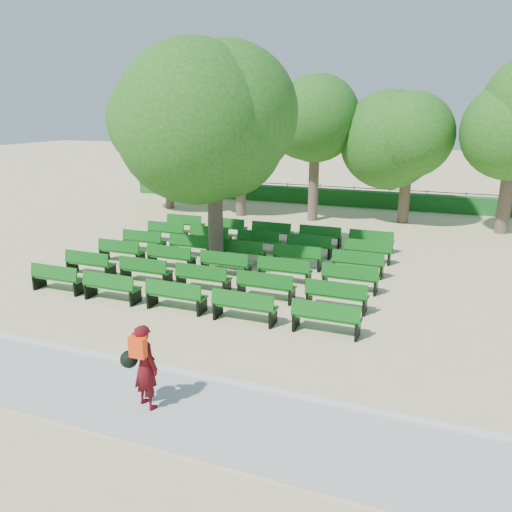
{
  "coord_description": "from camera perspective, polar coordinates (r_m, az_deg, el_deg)",
  "views": [
    {
      "loc": [
        5.96,
        -14.34,
        5.29
      ],
      "look_at": [
        0.85,
        -1.0,
        1.1
      ],
      "focal_mm": 35.0,
      "sensor_mm": 36.0,
      "label": 1
    }
  ],
  "objects": [
    {
      "name": "curb",
      "position": [
        11.33,
        -13.92,
        -11.72
      ],
      "size": [
        30.0,
        0.12,
        0.1
      ],
      "primitive_type": "cube",
      "color": "silver",
      "rests_on": "ground"
    },
    {
      "name": "bench_array",
      "position": [
        17.32,
        -2.41,
        -1.14
      ],
      "size": [
        1.73,
        0.65,
        1.07
      ],
      "rotation": [
        0.0,
        0.0,
        0.07
      ],
      "color": "#105B15",
      "rests_on": "ground"
    },
    {
      "name": "paving",
      "position": [
        10.55,
        -17.54,
        -14.4
      ],
      "size": [
        30.0,
        2.2,
        0.06
      ],
      "primitive_type": "cube",
      "color": "#A5A6A2",
      "rests_on": "ground"
    },
    {
      "name": "fence",
      "position": [
        29.82,
        9.15,
        5.92
      ],
      "size": [
        26.0,
        0.1,
        1.02
      ],
      "primitive_type": null,
      "color": "black",
      "rests_on": "ground"
    },
    {
      "name": "person",
      "position": [
        9.38,
        -12.71,
        -12.04
      ],
      "size": [
        0.8,
        0.57,
        1.61
      ],
      "rotation": [
        0.0,
        0.0,
        2.78
      ],
      "color": "#4D0B10",
      "rests_on": "ground"
    },
    {
      "name": "tree_among",
      "position": [
        17.0,
        -4.91,
        14.96
      ],
      "size": [
        5.22,
        5.22,
        7.27
      ],
      "color": "brown",
      "rests_on": "ground"
    },
    {
      "name": "ground",
      "position": [
        16.4,
        -1.51,
        -2.47
      ],
      "size": [
        120.0,
        120.0,
        0.0
      ],
      "primitive_type": "plane",
      "color": "#C8B684"
    },
    {
      "name": "hedge",
      "position": [
        29.36,
        9.02,
        6.66
      ],
      "size": [
        26.0,
        0.7,
        0.9
      ],
      "primitive_type": "cube",
      "color": "#185D1E",
      "rests_on": "ground"
    },
    {
      "name": "tree_line",
      "position": [
        25.61,
        7.07,
        4.3
      ],
      "size": [
        21.8,
        6.8,
        7.04
      ],
      "primitive_type": null,
      "color": "#256019",
      "rests_on": "ground"
    }
  ]
}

